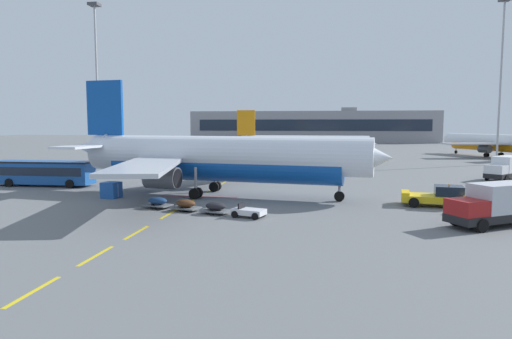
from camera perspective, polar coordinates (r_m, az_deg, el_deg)
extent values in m
plane|color=slate|center=(64.35, 16.91, -1.20)|extent=(400.00, 400.00, 0.00)
cube|color=yellow|center=(23.67, -25.80, -13.41)|extent=(0.24, 4.00, 0.01)
cube|color=yellow|center=(28.27, -19.17, -10.03)|extent=(0.24, 4.00, 0.01)
cube|color=yellow|center=(33.19, -14.55, -7.55)|extent=(0.24, 4.00, 0.01)
cube|color=yellow|center=(39.16, -10.71, -5.43)|extent=(0.24, 4.00, 0.01)
cube|color=yellow|center=(45.58, -7.80, -3.80)|extent=(0.24, 4.00, 0.01)
cube|color=yellow|center=(52.27, -5.58, -2.54)|extent=(0.24, 4.00, 0.01)
cube|color=yellow|center=(57.81, -4.15, -1.73)|extent=(0.24, 4.00, 0.01)
cube|color=yellow|center=(64.49, -2.77, -0.94)|extent=(0.24, 4.00, 0.01)
cube|color=yellow|center=(71.64, -1.58, -0.26)|extent=(0.24, 4.00, 0.01)
cube|color=yellow|center=(78.26, -0.67, 0.26)|extent=(0.24, 4.00, 0.01)
cube|color=yellow|center=(84.73, 0.07, 0.68)|extent=(0.24, 4.00, 0.01)
cube|color=yellow|center=(91.58, 0.74, 1.07)|extent=(0.24, 4.00, 0.01)
cube|color=yellow|center=(97.79, 1.27, 1.37)|extent=(0.24, 4.00, 0.01)
cube|color=yellow|center=(104.32, 1.75, 1.64)|extent=(0.24, 4.00, 0.01)
cube|color=yellow|center=(110.84, 2.18, 1.89)|extent=(0.24, 4.00, 0.01)
cube|color=#B21414|center=(47.71, -7.02, -3.36)|extent=(8.00, 0.40, 0.01)
cylinder|color=silver|center=(47.61, -4.03, 1.86)|extent=(30.34, 7.86, 3.80)
cylinder|color=#0F479E|center=(47.70, -4.02, 0.61)|extent=(24.75, 6.79, 3.50)
cone|color=silver|center=(44.56, 14.38, 1.42)|extent=(3.97, 4.17, 3.72)
cone|color=silver|center=(55.17, -19.53, 2.57)|extent=(4.60, 3.77, 3.23)
cube|color=#192333|center=(44.57, 13.06, 2.31)|extent=(1.97, 3.04, 0.60)
cube|color=#0F479E|center=(54.10, -18.18, 7.25)|extent=(4.41, 0.95, 6.00)
cube|color=silver|center=(57.18, -16.80, 3.05)|extent=(4.04, 6.78, 0.24)
cube|color=silver|center=(51.97, -20.69, 2.67)|extent=(4.04, 6.78, 0.24)
cube|color=#B7BCC6|center=(56.99, -4.73, 2.02)|extent=(12.02, 17.32, 0.36)
cube|color=#B7BCC6|center=(41.68, -13.32, 0.50)|extent=(8.09, 17.62, 0.36)
cylinder|color=#4C4F54|center=(54.39, -6.02, 0.30)|extent=(3.46, 2.52, 2.10)
cylinder|color=black|center=(53.79, -4.45, 0.25)|extent=(0.36, 1.78, 1.79)
cylinder|color=#4C4F54|center=(44.51, -11.51, -1.01)|extent=(3.46, 2.52, 2.10)
cylinder|color=black|center=(43.78, -9.67, -1.08)|extent=(0.36, 1.78, 1.79)
cylinder|color=gray|center=(45.05, 10.30, -1.60)|extent=(0.28, 0.28, 2.67)
cylinder|color=black|center=(45.24, 10.27, -3.28)|extent=(1.02, 0.41, 0.99)
cylinder|color=gray|center=(50.97, -5.08, -0.65)|extent=(0.28, 0.28, 2.61)
cylinder|color=black|center=(51.46, -4.92, -2.05)|extent=(1.14, 0.50, 1.10)
cylinder|color=black|center=(50.81, -5.21, -2.15)|extent=(1.14, 0.50, 1.10)
cylinder|color=gray|center=(46.22, -7.47, -1.34)|extent=(0.28, 0.28, 2.61)
cylinder|color=black|center=(46.71, -7.28, -2.88)|extent=(1.14, 0.50, 1.10)
cylinder|color=black|center=(46.08, -7.63, -3.00)|extent=(1.14, 0.50, 1.10)
cube|color=yellow|center=(45.09, 21.34, -3.35)|extent=(6.34, 3.63, 0.60)
cube|color=#192333|center=(45.07, 22.75, -2.45)|extent=(2.68, 2.45, 0.90)
cube|color=yellow|center=(44.90, 18.00, -2.73)|extent=(1.05, 2.59, 0.24)
sphere|color=orange|center=(45.00, 22.77, -1.75)|extent=(0.16, 0.16, 0.16)
cylinder|color=black|center=(43.64, 18.94, -3.89)|extent=(0.95, 0.52, 0.90)
cylinder|color=black|center=(46.40, 18.84, -3.33)|extent=(0.95, 0.52, 0.90)
cylinder|color=black|center=(43.94, 23.96, -4.02)|extent=(0.95, 0.52, 0.90)
cylinder|color=black|center=(46.69, 23.56, -3.45)|extent=(0.95, 0.52, 0.90)
cylinder|color=white|center=(116.72, 26.81, 3.18)|extent=(14.52, 22.89, 3.09)
cylinder|color=orange|center=(116.75, 26.79, 2.77)|extent=(12.10, 18.79, 2.84)
cone|color=white|center=(125.41, 22.74, 3.49)|extent=(4.02, 3.95, 3.02)
cube|color=#192333|center=(124.76, 23.02, 3.72)|extent=(2.65, 2.26, 0.49)
cube|color=#B7BCC6|center=(109.52, 25.55, 2.90)|extent=(14.26, 6.15, 0.29)
cylinder|color=#4C4F54|center=(111.24, 26.45, 2.29)|extent=(2.75, 3.10, 1.71)
cylinder|color=black|center=(112.14, 25.97, 2.34)|extent=(1.32, 0.79, 1.45)
cylinder|color=black|center=(118.72, 28.98, 2.36)|extent=(1.32, 0.79, 1.45)
cylinder|color=gray|center=(123.62, 23.51, 2.50)|extent=(0.23, 0.23, 2.16)
cylinder|color=black|center=(123.68, 23.49, 2.00)|extent=(0.59, 0.81, 0.80)
cylinder|color=gray|center=(114.16, 26.63, 2.15)|extent=(0.23, 0.23, 2.12)
cylinder|color=black|center=(114.01, 26.51, 1.61)|extent=(0.68, 0.92, 0.89)
cylinder|color=black|center=(114.42, 26.70, 1.62)|extent=(0.68, 0.92, 0.89)
cylinder|color=gray|center=(117.26, 28.05, 2.16)|extent=(0.23, 0.23, 2.12)
cylinder|color=black|center=(117.11, 27.93, 1.64)|extent=(0.68, 0.92, 0.89)
cylinder|color=black|center=(117.53, 28.12, 1.65)|extent=(0.68, 0.92, 0.89)
cylinder|color=silver|center=(90.37, 5.96, 3.22)|extent=(24.77, 3.35, 3.12)
cylinder|color=orange|center=(90.41, 5.96, 2.67)|extent=(20.17, 3.05, 2.87)
cone|color=silver|center=(90.46, 13.82, 3.08)|extent=(2.90, 3.09, 3.06)
cone|color=silver|center=(92.06, -2.12, 3.53)|extent=(3.48, 2.69, 2.66)
cube|color=#192333|center=(90.38, 13.28, 3.44)|extent=(1.34, 2.35, 0.49)
cube|color=orange|center=(91.71, -1.24, 5.80)|extent=(3.62, 0.33, 4.93)
cube|color=silver|center=(94.46, -1.28, 3.74)|extent=(2.68, 5.28, 0.20)
cube|color=silver|center=(89.30, -1.91, 3.62)|extent=(2.68, 5.28, 0.20)
cube|color=#B7BCC6|center=(97.60, 4.30, 3.19)|extent=(8.45, 14.49, 0.30)
cube|color=#B7BCC6|center=(83.70, 3.43, 2.77)|extent=(8.23, 14.50, 0.30)
cylinder|color=#4C4F54|center=(95.22, 4.08, 2.41)|extent=(2.65, 1.75, 1.73)
cylinder|color=black|center=(95.10, 4.87, 2.40)|extent=(0.11, 1.47, 1.47)
cylinder|color=#4C4F54|center=(86.24, 3.52, 2.06)|extent=(2.65, 1.75, 1.73)
cylinder|color=black|center=(86.11, 4.39, 2.05)|extent=(0.11, 1.47, 1.47)
cylinder|color=gray|center=(90.42, 12.15, 1.83)|extent=(0.23, 0.23, 2.19)
cylinder|color=black|center=(90.50, 12.14, 1.14)|extent=(0.82, 0.24, 0.81)
cylinder|color=gray|center=(92.72, 5.02, 2.05)|extent=(0.23, 0.23, 2.15)
cylinder|color=black|center=(93.09, 5.03, 1.40)|extent=(0.91, 0.30, 0.90)
cylinder|color=black|center=(92.51, 5.00, 1.37)|extent=(0.91, 0.30, 0.90)
cylinder|color=gray|center=(88.47, 4.80, 1.87)|extent=(0.23, 0.23, 2.15)
cylinder|color=black|center=(88.84, 4.81, 1.19)|extent=(0.91, 0.30, 0.90)
cylinder|color=black|center=(88.27, 4.78, 1.16)|extent=(0.91, 0.30, 0.90)
cube|color=#194C99|center=(60.84, -24.77, -0.31)|extent=(12.04, 2.89, 2.70)
cube|color=#192333|center=(60.82, -24.78, -0.12)|extent=(11.08, 2.92, 1.00)
cube|color=black|center=(60.74, -24.82, 0.84)|extent=(12.06, 2.91, 0.20)
cylinder|color=black|center=(60.03, -20.75, -1.33)|extent=(1.01, 0.34, 1.00)
cylinder|color=black|center=(57.70, -22.04, -1.65)|extent=(1.01, 0.34, 1.00)
cylinder|color=black|center=(64.08, -26.78, -1.15)|extent=(1.01, 0.34, 1.00)
cylinder|color=black|center=(61.90, -28.21, -1.44)|extent=(1.01, 0.34, 1.00)
cube|color=black|center=(38.01, 27.11, -5.18)|extent=(7.24, 5.65, 0.60)
cube|color=maroon|center=(36.17, 24.77, -4.24)|extent=(3.23, 3.20, 1.10)
cube|color=#192333|center=(35.33, 23.49, -4.25)|extent=(1.04, 1.68, 0.64)
cube|color=#B7BCC6|center=(38.54, 28.16, -3.05)|extent=(5.32, 4.50, 2.10)
cylinder|color=black|center=(35.63, 26.18, -6.26)|extent=(0.97, 0.73, 0.96)
cylinder|color=black|center=(37.23, 23.42, -5.65)|extent=(0.97, 0.73, 0.96)
cylinder|color=black|center=(40.51, 27.90, -4.95)|extent=(0.97, 0.73, 0.96)
cube|color=black|center=(69.26, 28.34, -0.55)|extent=(6.45, 6.82, 0.60)
cube|color=silver|center=(67.05, 27.63, 0.03)|extent=(3.30, 3.31, 1.10)
cube|color=#192333|center=(65.99, 27.24, 0.05)|extent=(1.47, 1.32, 0.64)
cube|color=silver|center=(70.04, 28.70, 0.61)|extent=(4.96, 5.15, 2.10)
cylinder|color=black|center=(66.77, 28.55, -1.00)|extent=(0.85, 0.90, 0.96)
cylinder|color=black|center=(67.70, 26.67, -0.82)|extent=(0.85, 0.90, 0.96)
cylinder|color=black|center=(71.80, 28.13, -0.55)|extent=(0.85, 0.90, 0.96)
cube|color=silver|center=(37.12, -0.90, -5.23)|extent=(2.90, 2.11, 0.44)
cube|color=black|center=(37.34, -1.79, -4.54)|extent=(0.45, 1.11, 0.56)
cylinder|color=black|center=(37.37, 0.84, -5.43)|extent=(0.59, 0.34, 0.56)
cylinder|color=black|center=(36.14, -0.11, -5.82)|extent=(0.59, 0.34, 0.56)
cylinder|color=black|center=(38.17, -1.64, -5.20)|extent=(0.59, 0.34, 0.56)
cylinder|color=black|center=(36.96, -2.65, -5.57)|extent=(0.59, 0.34, 0.56)
cube|color=slate|center=(38.63, -5.01, -5.08)|extent=(2.74, 2.14, 0.12)
ellipsoid|color=black|center=(38.56, -5.02, -4.53)|extent=(2.10, 1.69, 0.64)
cylinder|color=black|center=(39.21, -4.50, -5.01)|extent=(0.46, 0.26, 0.44)
cylinder|color=black|center=(38.08, -5.54, -5.34)|extent=(0.46, 0.26, 0.44)
cube|color=slate|center=(40.24, -8.68, -4.69)|extent=(2.74, 2.14, 0.12)
ellipsoid|color=#4C2D19|center=(40.17, -8.69, -4.16)|extent=(2.10, 1.69, 0.64)
cylinder|color=black|center=(40.80, -8.14, -4.62)|extent=(0.46, 0.26, 0.44)
cylinder|color=black|center=(39.71, -9.24, -4.93)|extent=(0.46, 0.26, 0.44)
cube|color=slate|center=(42.00, -12.06, -4.31)|extent=(2.74, 2.14, 0.12)
ellipsoid|color=navy|center=(41.94, -12.07, -3.80)|extent=(2.10, 1.69, 0.64)
cylinder|color=black|center=(42.54, -11.49, -4.25)|extent=(0.46, 0.26, 0.44)
cylinder|color=black|center=(41.49, -12.63, -4.53)|extent=(0.46, 0.26, 0.44)
cylinder|color=#191E38|center=(42.76, 24.64, -4.37)|extent=(0.16, 0.16, 0.81)
cylinder|color=#191E38|center=(42.98, 24.54, -4.31)|extent=(0.16, 0.16, 0.81)
cube|color=orange|center=(42.76, 24.63, -3.40)|extent=(0.50, 0.48, 0.61)
cube|color=silver|center=(42.75, 24.63, -3.36)|extent=(0.51, 0.50, 0.06)
sphere|color=#8C664C|center=(42.70, 24.65, -2.86)|extent=(0.22, 0.22, 0.22)
cylinder|color=orange|center=(42.59, 24.95, -3.41)|extent=(0.09, 0.09, 0.55)
cylinder|color=orange|center=(42.92, 24.32, -3.32)|extent=(0.09, 0.09, 0.55)
cube|color=#194C9E|center=(48.77, -17.46, -2.44)|extent=(1.85, 1.81, 1.60)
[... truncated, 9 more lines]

